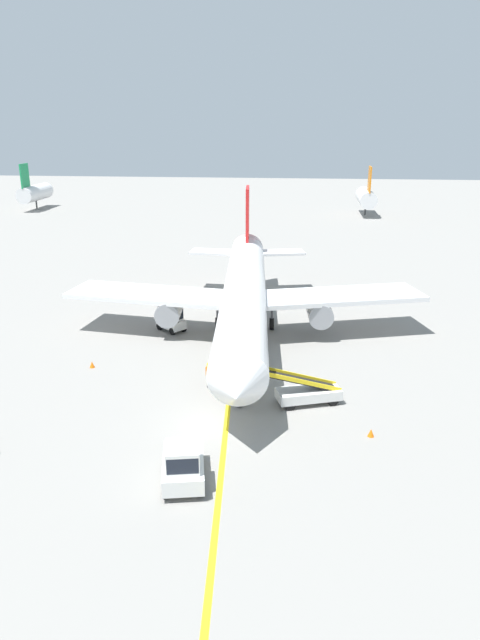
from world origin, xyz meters
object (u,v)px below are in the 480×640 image
(airliner, at_px, (244,294))
(ground_crew_marshaller, at_px, (209,374))
(safety_cone_nose_left, at_px, (92,365))
(safety_cone_nose_right, at_px, (371,433))
(baggage_tug_near_wing, at_px, (172,320))
(belt_loader_forward_hold, at_px, (307,391))
(ground_crew_wing_walker, at_px, (237,365))
(pushback_tug, at_px, (183,464))

(airliner, relative_size, ground_crew_marshaller, 20.79)
(safety_cone_nose_left, bearing_deg, safety_cone_nose_right, -22.03)
(baggage_tug_near_wing, height_order, belt_loader_forward_hold, belt_loader_forward_hold)
(belt_loader_forward_hold, xyz_separation_m, ground_crew_wing_walker, (-4.54, 3.12, 0.13))
(airliner, xyz_separation_m, pushback_tug, (-0.88, -19.87, -2.42))
(baggage_tug_near_wing, relative_size, ground_crew_marshaller, 1.58)
(ground_crew_marshaller, bearing_deg, belt_loader_forward_hold, -14.12)
(safety_cone_nose_right, bearing_deg, safety_cone_nose_left, 157.97)
(belt_loader_forward_hold, bearing_deg, airliner, 113.48)
(airliner, xyz_separation_m, ground_crew_marshaller, (-1.30, -9.63, -2.51))
(belt_loader_forward_hold, bearing_deg, ground_crew_wing_walker, 145.57)
(baggage_tug_near_wing, bearing_deg, pushback_tug, -76.20)
(belt_loader_forward_hold, bearing_deg, safety_cone_nose_left, 165.50)
(safety_cone_nose_left, bearing_deg, baggage_tug_near_wing, 63.14)
(airliner, distance_m, safety_cone_nose_right, 17.18)
(airliner, relative_size, safety_cone_nose_right, 80.32)
(safety_cone_nose_left, xyz_separation_m, safety_cone_nose_right, (18.08, -7.31, 0.00))
(baggage_tug_near_wing, distance_m, safety_cone_nose_left, 8.73)
(baggage_tug_near_wing, distance_m, ground_crew_wing_walker, 10.44)
(baggage_tug_near_wing, xyz_separation_m, ground_crew_marshaller, (4.55, -10.00, -0.02))
(safety_cone_nose_right, bearing_deg, belt_loader_forward_hold, 134.25)
(pushback_tug, bearing_deg, belt_loader_forward_hold, 56.61)
(safety_cone_nose_right, bearing_deg, baggage_tug_near_wing, 133.17)
(airliner, height_order, baggage_tug_near_wing, airliner)
(airliner, bearing_deg, ground_crew_marshaller, -97.71)
(airliner, height_order, ground_crew_marshaller, airliner)
(pushback_tug, relative_size, baggage_tug_near_wing, 1.45)
(baggage_tug_near_wing, relative_size, ground_crew_wing_walker, 1.58)
(airliner, height_order, safety_cone_nose_right, airliner)
(airliner, bearing_deg, safety_cone_nose_right, -60.58)
(pushback_tug, height_order, ground_crew_marshaller, pushback_tug)
(ground_crew_wing_walker, bearing_deg, safety_cone_nose_left, 176.20)
(pushback_tug, xyz_separation_m, belt_loader_forward_hold, (5.73, 8.70, -0.22))
(baggage_tug_near_wing, relative_size, belt_loader_forward_hold, 0.52)
(pushback_tug, distance_m, safety_cone_nose_left, 15.35)
(belt_loader_forward_hold, distance_m, ground_crew_wing_walker, 5.51)
(belt_loader_forward_hold, relative_size, safety_cone_nose_right, 11.69)
(airliner, height_order, safety_cone_nose_left, airliner)
(baggage_tug_near_wing, distance_m, ground_crew_marshaller, 10.99)
(ground_crew_marshaller, xyz_separation_m, safety_cone_nose_right, (9.60, -5.08, -0.69))
(ground_crew_wing_walker, bearing_deg, belt_loader_forward_hold, -34.43)
(airliner, relative_size, belt_loader_forward_hold, 6.87)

